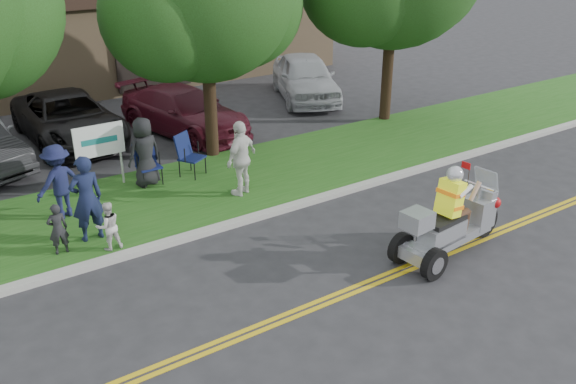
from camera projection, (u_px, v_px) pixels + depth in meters
ground at (361, 269)px, 12.05m from camera, size 120.00×120.00×0.00m
centerline_near at (381, 282)px, 11.61m from camera, size 60.00×0.10×0.01m
centerline_far at (375, 278)px, 11.73m from camera, size 60.00×0.10×0.01m
curb at (277, 211)px, 14.33m from camera, size 60.00×0.25×0.12m
grass_verge at (232, 181)px, 15.95m from camera, size 60.00×4.00×0.10m
commercial_building at (115, 28)px, 26.59m from camera, size 18.00×8.20×4.00m
business_sign at (99, 144)px, 15.03m from camera, size 1.25×0.06×1.75m
trike_scooter at (450, 225)px, 12.30m from camera, size 3.01×1.05×1.97m
lawn_chair_a at (147, 160)px, 15.54m from camera, size 0.56×0.59×1.07m
lawn_chair_b at (187, 152)px, 16.00m from camera, size 0.82×0.83×1.13m
spectator_adult_left at (87, 199)px, 12.61m from camera, size 0.70×0.47×1.87m
spectator_adult_right at (241, 158)px, 14.75m from camera, size 1.19×0.89×1.87m
spectator_chair_a at (59, 182)px, 13.61m from camera, size 1.26×0.97×1.73m
spectator_chair_b at (145, 152)px, 15.28m from camera, size 0.96×0.71×1.77m
child_left at (58, 229)px, 12.21m from camera, size 0.41×0.28×1.09m
child_right at (108, 226)px, 12.38m from camera, size 0.51×0.40×1.04m
parked_car_mid at (68, 118)px, 18.71m from camera, size 2.51×5.35×1.48m
parked_car_right at (184, 111)px, 19.47m from camera, size 3.19×5.33×1.45m
parked_car_far_right at (305, 77)px, 23.15m from camera, size 3.87×5.38×1.70m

